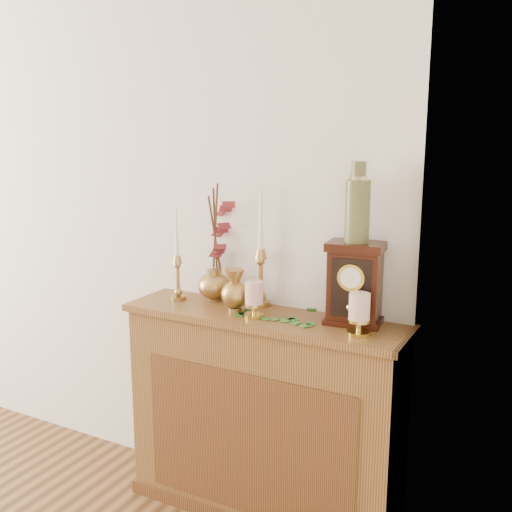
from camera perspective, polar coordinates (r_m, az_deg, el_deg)
The scene contains 10 objects.
console_shelf at distance 2.71m, azimuth 0.61°, elevation -15.56°, with size 1.24×0.34×0.93m.
candlestick_left at distance 2.73m, azimuth -7.48°, elevation -1.36°, with size 0.07×0.07×0.42m.
candlestick_center at distance 2.60m, azimuth 0.45°, elevation -1.16°, with size 0.09×0.09×0.52m.
bud_vase at distance 2.53m, azimuth -2.03°, elevation -3.37°, with size 0.12×0.12×0.19m.
ginger_jar at distance 2.70m, azimuth -3.42°, elevation 0.84°, with size 0.22×0.23×0.54m.
pillar_candle_left at distance 2.46m, azimuth -0.18°, elevation -3.96°, with size 0.08×0.08×0.16m.
pillar_candle_right at distance 2.28m, azimuth 9.81°, elevation -5.27°, with size 0.09×0.09×0.17m.
ivy_garland at distance 2.49m, azimuth 3.11°, elevation -5.59°, with size 0.40×0.17×0.07m.
mantel_clock at distance 2.40m, azimuth 9.38°, elevation -2.66°, with size 0.24×0.18×0.33m.
ceramic_vase at distance 2.34m, azimuth 9.65°, elevation 4.67°, with size 0.10×0.10×0.31m.
Camera 1 is at (2.52, -0.04, 1.69)m, focal length 42.00 mm.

